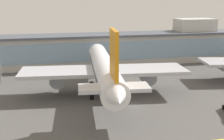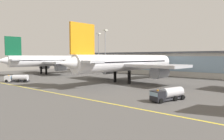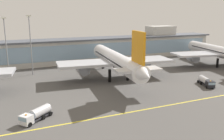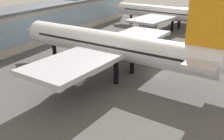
{
  "view_description": "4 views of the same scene",
  "coord_description": "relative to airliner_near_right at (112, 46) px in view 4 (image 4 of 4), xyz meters",
  "views": [
    {
      "loc": [
        -21.77,
        -68.3,
        26.06
      ],
      "look_at": [
        -2.53,
        11.06,
        6.68
      ],
      "focal_mm": 48.58,
      "sensor_mm": 36.0,
      "label": 1
    },
    {
      "loc": [
        39.1,
        -54.62,
        9.95
      ],
      "look_at": [
        -8.3,
        4.03,
        4.89
      ],
      "focal_mm": 32.51,
      "sensor_mm": 36.0,
      "label": 2
    },
    {
      "loc": [
        -44.61,
        -75.16,
        25.54
      ],
      "look_at": [
        -7.59,
        8.0,
        4.22
      ],
      "focal_mm": 39.46,
      "sensor_mm": 36.0,
      "label": 3
    },
    {
      "loc": [
        -54.47,
        -15.38,
        23.39
      ],
      "look_at": [
        -9.91,
        7.41,
        3.43
      ],
      "focal_mm": 39.79,
      "sensor_mm": 36.0,
      "label": 4
    }
  ],
  "objects": [
    {
      "name": "airliner_near_right",
      "position": [
        0.0,
        0.0,
        0.0
      ],
      "size": [
        46.02,
        59.83,
        20.16
      ],
      "rotation": [
        0.0,
        0.0,
        1.45
      ],
      "color": "black",
      "rests_on": "ground"
    },
    {
      "name": "terminal_building",
      "position": [
        6.88,
        38.98,
        -0.78
      ],
      "size": [
        149.09,
        14.0,
        17.54
      ],
      "color": "beige",
      "rests_on": "ground"
    },
    {
      "name": "baggage_tug_near",
      "position": [
        25.48,
        -21.71,
        -5.86
      ],
      "size": [
        5.39,
        9.34,
        2.9
      ],
      "rotation": [
        0.0,
        0.0,
        4.38
      ],
      "color": "black",
      "rests_on": "ground"
    },
    {
      "name": "ground_plane",
      "position": [
        5.05,
        -9.93,
        -7.37
      ],
      "size": [
        204.52,
        204.52,
        0.0
      ],
      "primitive_type": "plane",
      "color": "#514F4C"
    },
    {
      "name": "airliner_far_right",
      "position": [
        56.54,
        1.65,
        -0.67
      ],
      "size": [
        47.97,
        58.32,
        18.38
      ],
      "rotation": [
        0.0,
        0.0,
        1.37
      ],
      "color": "black",
      "rests_on": "ground"
    }
  ]
}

